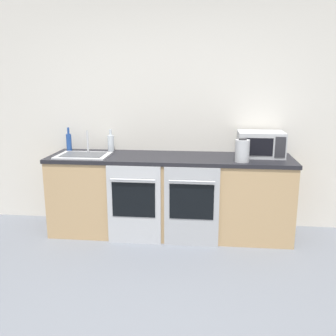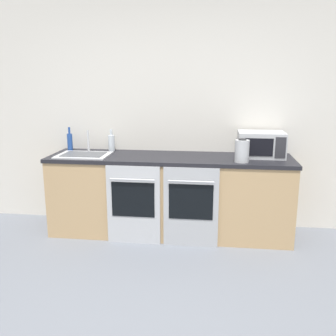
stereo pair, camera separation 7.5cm
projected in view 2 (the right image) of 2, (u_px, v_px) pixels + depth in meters
name	position (u px, v px, depth m)	size (l,w,h in m)	color
wall_back	(174.00, 115.00, 4.33)	(10.00, 0.06, 2.60)	silver
counter_back	(170.00, 195.00, 4.18)	(2.65, 0.68, 0.88)	tan
oven_left	(133.00, 205.00, 3.89)	(0.56, 0.06, 0.84)	#B7BABF
oven_right	(191.00, 207.00, 3.82)	(0.56, 0.06, 0.84)	#A8AAAF
microwave	(261.00, 144.00, 4.03)	(0.49, 0.37, 0.27)	#B7BABF
bottle_blue	(70.00, 142.00, 4.37)	(0.06, 0.06, 0.28)	#234793
bottle_clear	(111.00, 142.00, 4.38)	(0.07, 0.07, 0.25)	silver
kettle	(242.00, 151.00, 3.77)	(0.15, 0.15, 0.24)	#B7BABF
sink	(84.00, 154.00, 4.11)	(0.56, 0.42, 0.26)	silver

